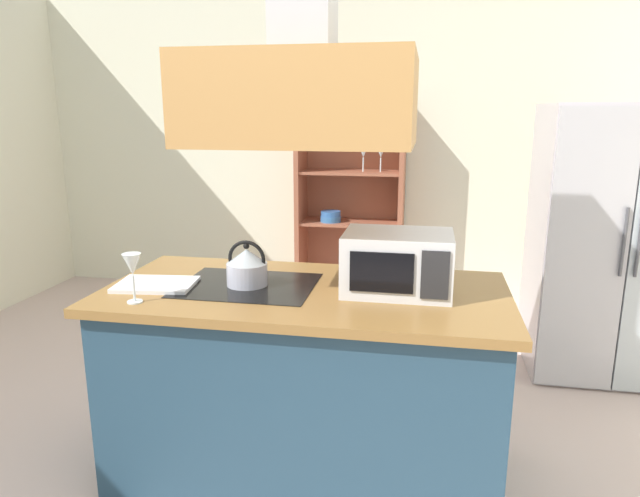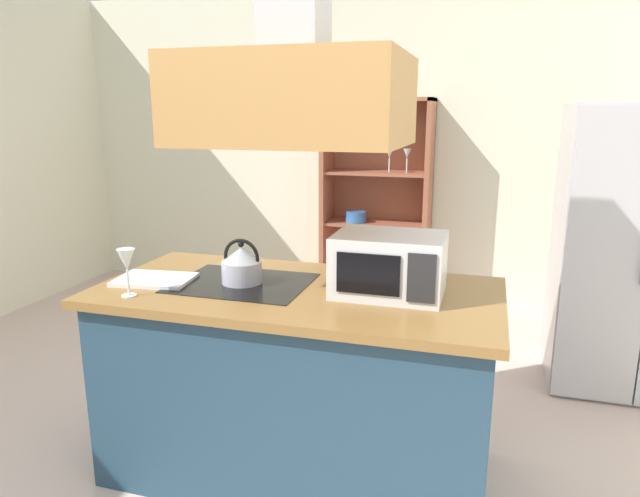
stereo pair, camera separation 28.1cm
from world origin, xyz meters
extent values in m
plane|color=beige|center=(0.00, 0.00, 0.00)|extent=(7.80, 7.80, 0.00)
cube|color=#EBE9CA|center=(0.00, 3.00, 1.35)|extent=(6.00, 0.12, 2.70)
cube|color=#233F54|center=(0.10, 0.20, 0.43)|extent=(1.69, 0.80, 0.86)
cube|color=olive|center=(0.10, 0.20, 0.88)|extent=(1.77, 0.88, 0.04)
cube|color=black|center=(-0.17, 0.20, 0.90)|extent=(0.60, 0.48, 0.00)
cube|color=#BA8447|center=(0.10, 0.20, 1.70)|extent=(0.90, 0.70, 0.36)
cube|color=#BEB5BA|center=(1.76, 1.67, 0.86)|extent=(0.90, 0.72, 1.71)
cube|color=#B8B5BA|center=(1.53, 1.30, 0.86)|extent=(0.44, 0.03, 1.67)
cylinder|color=#4C4C51|center=(1.72, 1.27, 0.94)|extent=(0.02, 0.02, 0.40)
cylinder|color=#4C4C51|center=(1.80, 1.27, 0.94)|extent=(0.02, 0.02, 0.40)
cube|color=#9B563C|center=(-0.49, 2.74, 0.89)|extent=(0.04, 0.40, 1.77)
cube|color=#9B563C|center=(0.40, 2.74, 0.89)|extent=(0.04, 0.40, 1.77)
cube|color=#9B563C|center=(-0.05, 2.74, 1.76)|extent=(0.92, 0.40, 0.03)
cube|color=#9B563C|center=(-0.05, 2.74, 0.04)|extent=(0.92, 0.40, 0.08)
cube|color=#9B563C|center=(-0.05, 2.93, 0.89)|extent=(0.92, 0.02, 1.77)
cube|color=#9B563C|center=(-0.05, 2.74, 0.71)|extent=(0.84, 0.36, 0.02)
cube|color=#9B563C|center=(-0.05, 2.74, 1.15)|extent=(0.84, 0.36, 0.02)
cylinder|color=#376BA7|center=(-0.21, 2.69, 0.75)|extent=(0.18, 0.18, 0.05)
cylinder|color=#3261A5|center=(-0.21, 2.69, 0.79)|extent=(0.17, 0.17, 0.05)
cylinder|color=silver|center=(0.07, 2.70, 1.22)|extent=(0.01, 0.01, 0.12)
cone|color=silver|center=(0.07, 2.70, 1.32)|extent=(0.07, 0.07, 0.08)
cylinder|color=silver|center=(0.21, 2.70, 1.22)|extent=(0.01, 0.01, 0.12)
cone|color=silver|center=(0.21, 2.70, 1.32)|extent=(0.07, 0.07, 0.08)
cylinder|color=#B1B3C4|center=(-0.17, 0.20, 0.95)|extent=(0.18, 0.18, 0.10)
cone|color=#ADBCC8|center=(-0.17, 0.20, 1.04)|extent=(0.17, 0.17, 0.06)
sphere|color=black|center=(-0.17, 0.20, 1.08)|extent=(0.03, 0.03, 0.03)
torus|color=black|center=(-0.17, 0.20, 1.02)|extent=(0.17, 0.02, 0.17)
cube|color=white|center=(-0.56, 0.11, 0.91)|extent=(0.37, 0.28, 0.02)
cube|color=silver|center=(0.50, 0.25, 1.03)|extent=(0.46, 0.34, 0.26)
cube|color=black|center=(0.44, 0.07, 1.03)|extent=(0.26, 0.01, 0.17)
cube|color=#262628|center=(0.65, 0.07, 1.03)|extent=(0.11, 0.01, 0.20)
cylinder|color=silver|center=(-0.55, -0.10, 0.90)|extent=(0.06, 0.06, 0.01)
cylinder|color=silver|center=(-0.55, -0.10, 0.96)|extent=(0.01, 0.01, 0.11)
cone|color=silver|center=(-0.55, -0.10, 1.06)|extent=(0.08, 0.08, 0.09)
camera|label=1|loc=(0.61, -2.13, 1.66)|focal=31.84mm
camera|label=2|loc=(0.88, -2.06, 1.66)|focal=31.84mm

